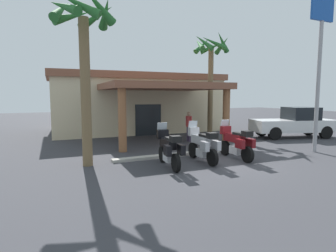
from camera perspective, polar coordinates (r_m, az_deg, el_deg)
name	(u,v)px	position (r m, az deg, el deg)	size (l,w,h in m)	color
ground_plane	(221,161)	(11.72, 10.83, -7.06)	(80.00, 80.00, 0.00)	#38383D
motel_building	(136,102)	(21.53, -6.60, 4.89)	(12.79, 12.06, 4.26)	beige
motorcycle_black	(169,149)	(10.43, 0.20, -4.67)	(0.76, 2.21, 1.61)	black
motorcycle_silver	(203,145)	(11.31, 7.13, -3.87)	(0.72, 2.21, 1.61)	black
motorcycle_maroon	(236,143)	(12.11, 13.81, -3.33)	(0.72, 2.21, 1.61)	black
pedestrian	(189,124)	(16.34, 4.29, 0.38)	(0.32, 0.53, 1.74)	#3F334C
pickup_truck_white	(295,123)	(19.62, 24.57, 0.59)	(5.53, 3.34, 1.95)	black
palm_tree_near_portico	(211,60)	(19.54, 8.75, 13.26)	(2.50, 2.57, 6.84)	brown
palm_tree_roadside	(84,40)	(11.06, -16.95, 16.48)	(2.52, 2.49, 6.39)	brown
roadside_sign	(320,50)	(14.97, 28.76, 13.53)	(1.40, 0.18, 7.17)	#99999E
curb_strip	(185,154)	(12.65, 3.60, -5.70)	(6.73, 0.36, 0.12)	#ADA89E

